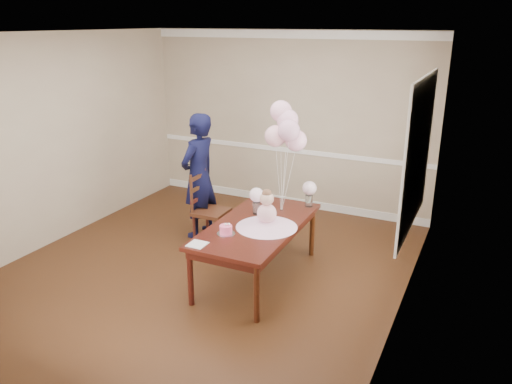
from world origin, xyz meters
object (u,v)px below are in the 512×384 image
object	(u,v)px
dining_table_top	(257,225)
birthday_cake	(226,229)
dining_chair_seat	(211,212)
woman	(199,176)

from	to	relation	value
dining_table_top	birthday_cake	world-z (taller)	birthday_cake
dining_table_top	birthday_cake	size ratio (longest dim) A/B	13.33
birthday_cake	dining_chair_seat	bearing A→B (deg)	127.74
birthday_cake	dining_chair_seat	size ratio (longest dim) A/B	0.33
woman	birthday_cake	bearing A→B (deg)	48.64
dining_chair_seat	dining_table_top	bearing A→B (deg)	-33.56
woman	dining_table_top	bearing A→B (deg)	64.62
birthday_cake	woman	xyz separation A→B (m)	(-1.06, 1.18, 0.12)
dining_table_top	birthday_cake	distance (m)	0.45
dining_table_top	woman	distance (m)	1.47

